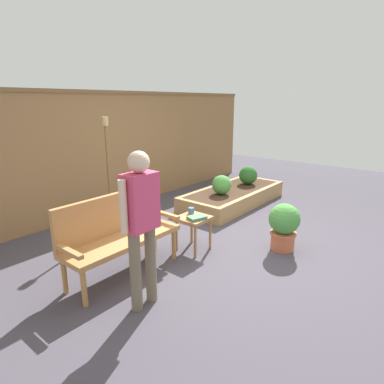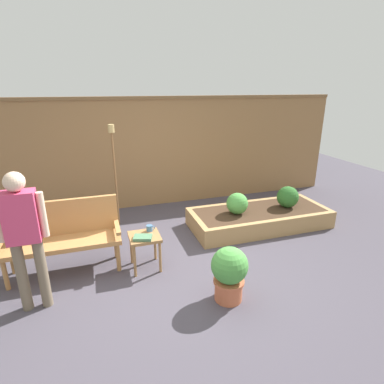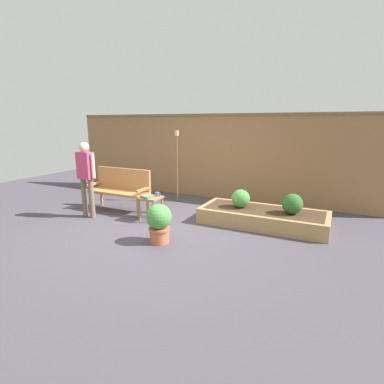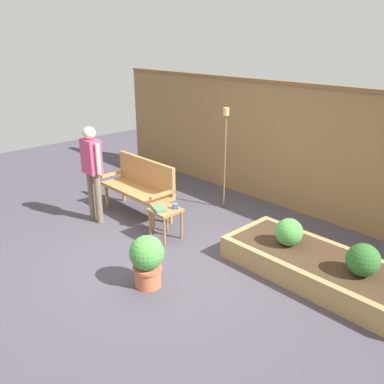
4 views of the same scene
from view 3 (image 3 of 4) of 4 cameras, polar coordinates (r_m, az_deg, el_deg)
ground_plane at (r=5.87m, az=-6.04°, el=-6.45°), size 14.00×14.00×0.00m
fence_back at (r=7.90m, az=3.88°, el=6.77°), size 8.40×0.14×2.16m
garden_bench at (r=6.97m, az=-13.33°, el=1.05°), size 1.44×0.48×0.94m
side_table at (r=6.17m, az=-7.77°, el=-1.68°), size 0.40×0.40×0.48m
cup_on_table at (r=6.18m, az=-6.54°, el=-0.43°), size 0.12×0.08×0.08m
book_on_table at (r=6.09m, az=-8.55°, el=-0.90°), size 0.27×0.22×0.04m
potted_boxwood at (r=5.01m, az=-6.23°, el=-5.57°), size 0.42×0.42×0.65m
raised_planter_bed at (r=6.05m, az=13.22°, el=-4.66°), size 2.40×1.00×0.30m
shrub_near_bench at (r=6.04m, az=9.16°, el=-1.22°), size 0.36×0.36×0.36m
shrub_far_corner at (r=5.85m, az=18.38°, el=-2.14°), size 0.38×0.38×0.38m
tiki_torch at (r=7.41m, az=-2.86°, el=7.20°), size 0.10×0.10×1.76m
person_by_bench at (r=6.56m, az=-19.33°, el=3.38°), size 0.47×0.20×1.56m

